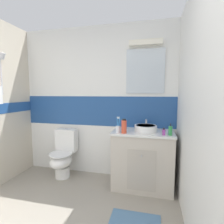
{
  "coord_description": "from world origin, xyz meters",
  "views": [
    {
      "loc": [
        0.94,
        -0.4,
        1.4
      ],
      "look_at": [
        0.38,
        1.94,
        1.14
      ],
      "focal_mm": 27.87,
      "sensor_mm": 36.0,
      "label": 1
    }
  ],
  "objects": [
    {
      "name": "mouthwash_bottle",
      "position": [
        0.55,
        1.95,
        0.95
      ],
      "size": [
        0.07,
        0.07,
        0.2
      ],
      "color": "#D84C33",
      "rests_on": "vanity_cabinet"
    },
    {
      "name": "toothbrush_cup",
      "position": [
        0.47,
        1.96,
        0.91
      ],
      "size": [
        0.06,
        0.06,
        0.23
      ],
      "color": "white",
      "rests_on": "vanity_cabinet"
    },
    {
      "name": "wall_right_plain",
      "position": [
        1.35,
        1.2,
        1.25
      ],
      "size": [
        0.1,
        3.48,
        2.5
      ],
      "primitive_type": "cube",
      "color": "white",
      "rests_on": "ground_plane"
    },
    {
      "name": "vanity_cabinet",
      "position": [
        0.81,
        2.14,
        0.43
      ],
      "size": [
        0.88,
        0.55,
        0.85
      ],
      "color": "beige",
      "rests_on": "ground_plane"
    },
    {
      "name": "toilet",
      "position": [
        -0.51,
        2.16,
        0.37
      ],
      "size": [
        0.37,
        0.5,
        0.8
      ],
      "color": "white",
      "rests_on": "ground_plane"
    },
    {
      "name": "bath_mat",
      "position": [
        0.78,
        1.33,
        0.01
      ],
      "size": [
        0.55,
        0.4,
        0.01
      ],
      "primitive_type": "cube",
      "color": "#4C7299",
      "rests_on": "ground_plane"
    },
    {
      "name": "wall_back_tiled",
      "position": [
        0.01,
        2.45,
        1.26
      ],
      "size": [
        3.2,
        0.2,
        2.5
      ],
      "color": "white",
      "rests_on": "ground_plane"
    },
    {
      "name": "ground_plane",
      "position": [
        0.0,
        1.2,
        -0.02
      ],
      "size": [
        3.2,
        3.48,
        0.04
      ],
      "primitive_type": "cube",
      "color": "gray"
    },
    {
      "name": "soap_dispenser",
      "position": [
        1.17,
        1.97,
        0.91
      ],
      "size": [
        0.05,
        0.05,
        0.16
      ],
      "color": "green",
      "rests_on": "vanity_cabinet"
    },
    {
      "name": "sink_basin",
      "position": [
        0.84,
        2.13,
        0.9
      ],
      "size": [
        0.33,
        0.37,
        0.16
      ],
      "color": "white",
      "rests_on": "vanity_cabinet"
    },
    {
      "name": "perfume_flask_small",
      "position": [
        1.09,
        1.95,
        0.9
      ],
      "size": [
        0.04,
        0.03,
        0.1
      ],
      "color": "#993F99",
      "rests_on": "vanity_cabinet"
    }
  ]
}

